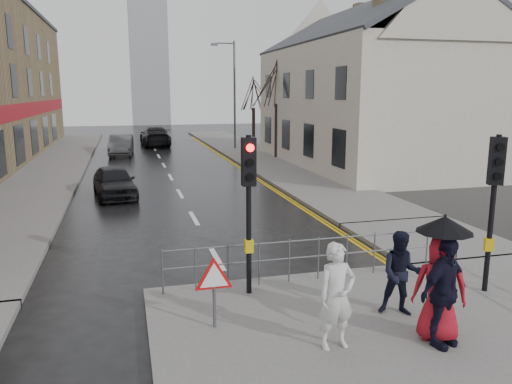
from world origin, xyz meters
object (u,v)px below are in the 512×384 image
pedestrian_with_umbrella (441,276)px  pedestrian_d (444,292)px  pedestrian_b (401,274)px  car_mid (121,145)px  pedestrian_a (337,296)px  car_parked (114,182)px

pedestrian_with_umbrella → pedestrian_d: size_ratio=1.16×
pedestrian_b → car_mid: bearing=125.4°
pedestrian_with_umbrella → car_mid: 29.95m
pedestrian_b → pedestrian_with_umbrella: size_ratio=0.75×
pedestrian_b → pedestrian_a: bearing=-128.5°
car_parked → car_mid: 14.84m
pedestrian_with_umbrella → car_parked: pedestrian_with_umbrella is taller
car_parked → pedestrian_with_umbrella: bearing=-76.3°
pedestrian_d → pedestrian_b: bearing=72.0°
pedestrian_with_umbrella → car_mid: (-5.38, 29.46, -0.59)m
pedestrian_b → pedestrian_with_umbrella: pedestrian_with_umbrella is taller
pedestrian_b → pedestrian_d: size_ratio=0.87×
pedestrian_a → pedestrian_b: bearing=21.9°
car_mid → pedestrian_d: bearing=-76.1°
pedestrian_b → pedestrian_with_umbrella: (0.11, -1.06, 0.34)m
pedestrian_d → car_parked: pedestrian_d is taller
pedestrian_a → car_parked: bearing=100.0°
pedestrian_b → car_mid: size_ratio=0.38×
car_parked → car_mid: car_mid is taller
pedestrian_b → car_parked: (-5.53, 13.57, -0.30)m
pedestrian_with_umbrella → pedestrian_b: bearing=95.9°
pedestrian_with_umbrella → car_parked: 15.69m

